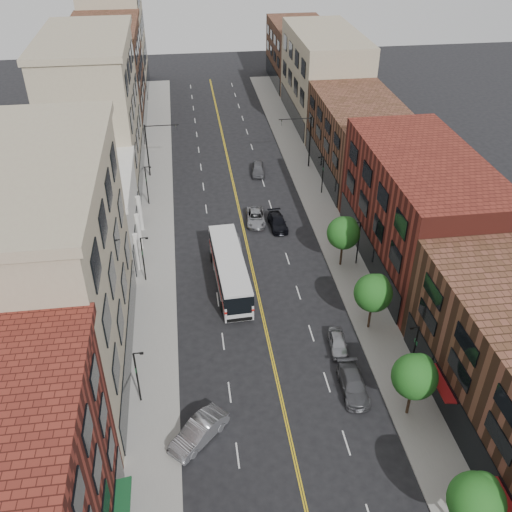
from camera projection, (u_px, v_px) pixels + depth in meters
name	position (u px, v px, depth m)	size (l,w,h in m)	color
ground	(298.00, 473.00, 39.57)	(220.00, 220.00, 0.00)	black
sidewalk_left	(157.00, 224.00, 67.08)	(4.00, 110.00, 0.15)	gray
sidewalk_right	(323.00, 213.00, 69.29)	(4.00, 110.00, 0.15)	gray
bldg_l_tanoffice	(50.00, 278.00, 43.26)	(10.00, 22.00, 18.00)	tan
bldg_l_white	(87.00, 216.00, 60.82)	(10.00, 14.00, 8.00)	silver
bldg_l_far_a	(95.00, 115.00, 71.92)	(10.00, 20.00, 18.00)	tan
bldg_l_far_b	(109.00, 79.00, 89.14)	(10.00, 20.00, 15.00)	#543321
bldg_l_far_c	(115.00, 35.00, 102.47)	(10.00, 16.00, 20.00)	tan
bldg_r_mid	(419.00, 211.00, 57.73)	(10.00, 22.00, 12.00)	maroon
bldg_r_far_a	(359.00, 140.00, 75.48)	(10.00, 20.00, 10.00)	#543321
bldg_r_far_b	(324.00, 77.00, 91.55)	(10.00, 22.00, 14.00)	tan
bldg_r_far_c	(299.00, 53.00, 108.77)	(10.00, 18.00, 11.00)	#543321
tree_r_0	(477.00, 499.00, 33.43)	(3.40, 3.40, 5.59)	black
tree_r_1	(416.00, 375.00, 41.62)	(3.40, 3.40, 5.59)	black
tree_r_2	(374.00, 292.00, 49.81)	(3.40, 3.40, 5.59)	black
tree_r_3	(344.00, 232.00, 58.00)	(3.40, 3.40, 5.59)	black
lamp_l_1	(137.00, 374.00, 43.23)	(0.81, 0.55, 5.05)	black
lamp_l_2	(143.00, 257.00, 56.33)	(0.81, 0.55, 5.05)	black
lamp_l_3	(147.00, 183.00, 69.43)	(0.81, 0.55, 5.05)	black
lamp_r_1	(414.00, 348.00, 45.66)	(0.81, 0.55, 5.05)	black
lamp_r_2	(358.00, 241.00, 58.76)	(0.81, 0.55, 5.05)	black
lamp_r_3	(322.00, 173.00, 71.86)	(0.81, 0.55, 5.05)	black
signal_mast_left	(152.00, 144.00, 75.12)	(4.49, 0.18, 7.20)	black
signal_mast_right	(305.00, 136.00, 77.39)	(4.49, 0.18, 7.20)	black
city_bus	(230.00, 268.00, 56.58)	(3.44, 12.63, 3.22)	silver
car_angle_b	(199.00, 432.00, 41.46)	(1.75, 5.02, 1.65)	#9D9EA4
car_parked_mid	(353.00, 385.00, 45.40)	(1.97, 4.84, 1.40)	#494A4E
car_parked_far	(338.00, 343.00, 49.51)	(1.50, 3.73, 1.27)	#96979D
car_lane_behind	(231.00, 241.00, 62.69)	(1.72, 4.93, 1.62)	#535459
car_lane_a	(278.00, 222.00, 66.32)	(1.84, 4.53, 1.31)	black
car_lane_b	(256.00, 217.00, 67.27)	(2.21, 4.79, 1.33)	#93959A
car_lane_c	(258.00, 169.00, 77.92)	(1.73, 4.29, 1.46)	#57575D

